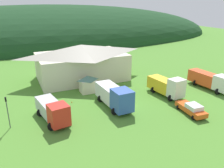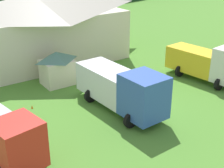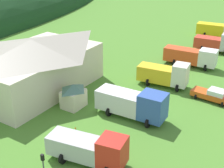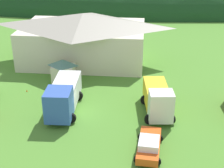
# 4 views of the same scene
# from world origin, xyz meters

# --- Properties ---
(ground_plane) EXTENTS (200.00, 200.00, 0.00)m
(ground_plane) POSITION_xyz_m (0.00, 0.00, 0.00)
(ground_plane) COLOR #4C842D
(depot_building) EXTENTS (18.92, 11.86, 7.19)m
(depot_building) POSITION_xyz_m (-2.05, 15.94, 3.71)
(depot_building) COLOR beige
(depot_building) RESTS_ON ground
(play_shed_cream) EXTENTS (2.98, 2.46, 3.09)m
(play_shed_cream) POSITION_xyz_m (-3.38, 8.14, 1.59)
(play_shed_cream) COLOR beige
(play_shed_cream) RESTS_ON ground
(box_truck_blue) EXTENTS (3.59, 8.51, 3.63)m
(box_truck_blue) POSITION_xyz_m (-1.61, 0.58, 1.89)
(box_truck_blue) COLOR #3356AD
(box_truck_blue) RESTS_ON ground
(heavy_rig_striped) EXTENTS (3.66, 7.29, 3.62)m
(heavy_rig_striped) POSITION_xyz_m (8.49, 1.05, 1.80)
(heavy_rig_striped) COLOR silver
(heavy_rig_striped) RESTS_ON ground
(service_pickup_orange) EXTENTS (2.61, 5.32, 1.66)m
(service_pickup_orange) POSITION_xyz_m (7.61, -6.07, 0.83)
(service_pickup_orange) COLOR #DB521A
(service_pickup_orange) RESTS_ON ground
(traffic_cone_near_pickup) EXTENTS (0.36, 0.36, 0.54)m
(traffic_cone_near_pickup) POSITION_xyz_m (-7.26, 4.84, 0.00)
(traffic_cone_near_pickup) COLOR orange
(traffic_cone_near_pickup) RESTS_ON ground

